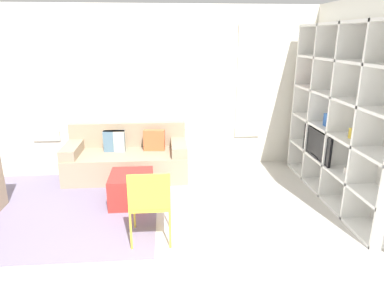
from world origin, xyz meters
name	(u,v)px	position (x,y,z in m)	size (l,w,h in m)	color
wall_back	(147,89)	(0.00, 3.41, 1.36)	(6.88, 0.11, 2.70)	silver
wall_right	(369,106)	(2.87, 1.69, 1.35)	(0.07, 4.57, 2.70)	silver
area_rug	(60,208)	(-1.14, 1.81, 0.01)	(2.57, 2.39, 0.01)	slate
shelving_unit	(344,116)	(2.68, 1.89, 1.18)	(0.39, 2.59, 2.38)	silver
couch_main	(127,158)	(-0.34, 2.92, 0.31)	(1.92, 0.89, 0.83)	gray
ottoman	(132,189)	(-0.19, 1.91, 0.21)	(0.57, 0.60, 0.42)	#A82823
folding_chair	(150,200)	(0.10, 0.94, 0.52)	(0.44, 0.46, 0.86)	gold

